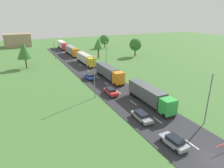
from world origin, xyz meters
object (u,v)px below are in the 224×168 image
(car_fourth, at_px, (89,76))
(lamppost_fourth, at_px, (54,49))
(tree_birch, at_px, (24,50))
(tree_maple, at_px, (104,40))
(truck_second, at_px, (109,72))
(truck_third, at_px, (86,58))
(distant_building, at_px, (17,40))
(lamppost_second, at_px, (94,75))
(lamppost_third, at_px, (106,54))
(car_second, at_px, (142,116))
(truck_lead, at_px, (150,95))
(car_third, at_px, (111,91))
(tree_oak, at_px, (135,45))
(tree_pine, at_px, (98,44))
(truck_fifth, at_px, (62,45))
(car_lead, at_px, (174,141))
(truck_fourth, at_px, (72,50))
(lamppost_lead, at_px, (209,96))

(car_fourth, xyz_separation_m, lamppost_fourth, (-3.60, 29.07, 3.38))
(tree_birch, height_order, tree_maple, tree_birch)
(truck_second, xyz_separation_m, truck_third, (0.00, 19.36, -0.03))
(lamppost_fourth, height_order, tree_birch, tree_birch)
(truck_second, xyz_separation_m, distant_building, (-20.06, 74.99, 1.36))
(lamppost_second, relative_size, lamppost_third, 1.03)
(car_second, xyz_separation_m, distant_building, (-15.39, 97.49, 2.67))
(car_second, relative_size, lamppost_second, 0.50)
(truck_lead, bearing_deg, car_third, 120.97)
(car_second, bearing_deg, truck_lead, 41.97)
(tree_oak, distance_m, tree_pine, 15.99)
(tree_oak, relative_size, distant_building, 0.56)
(tree_maple, bearing_deg, lamppost_second, -116.19)
(car_third, bearing_deg, truck_second, 66.50)
(lamppost_fourth, bearing_deg, truck_fifth, 70.62)
(lamppost_third, xyz_separation_m, tree_birch, (-23.64, 12.21, 1.02))
(car_lead, xyz_separation_m, tree_birch, (-14.82, 53.08, 5.15))
(truck_fifth, distance_m, lamppost_second, 66.44)
(car_lead, xyz_separation_m, car_second, (0.05, 7.78, -0.00))
(car_lead, bearing_deg, truck_third, 84.56)
(distant_building, bearing_deg, car_fourth, -78.09)
(car_third, bearing_deg, truck_fourth, 84.65)
(car_lead, distance_m, car_third, 20.15)
(truck_lead, distance_m, lamppost_second, 12.06)
(tree_birch, relative_size, distant_building, 0.64)
(car_third, distance_m, tree_birch, 36.61)
(truck_lead, bearing_deg, tree_oak, 60.63)
(lamppost_second, xyz_separation_m, lamppost_fourth, (-0.19, 41.63, -0.87))
(truck_lead, distance_m, truck_fourth, 55.77)
(truck_second, distance_m, truck_third, 19.36)
(truck_fourth, height_order, car_second, truck_fourth)
(truck_fifth, height_order, lamppost_second, lamppost_second)
(car_third, height_order, lamppost_lead, lamppost_lead)
(truck_third, height_order, lamppost_lead, lamppost_lead)
(lamppost_lead, bearing_deg, car_fourth, 106.04)
(tree_oak, xyz_separation_m, distant_building, (-43.69, 51.58, -1.45))
(truck_lead, distance_m, car_third, 9.27)
(tree_maple, bearing_deg, lamppost_lead, -102.37)
(truck_lead, bearing_deg, truck_third, 90.48)
(car_third, bearing_deg, car_fourth, 91.71)
(truck_third, relative_size, distant_building, 1.02)
(tree_oak, bearing_deg, tree_maple, 95.86)
(truck_lead, xyz_separation_m, lamppost_third, (3.78, 28.60, 2.86))
(tree_pine, bearing_deg, car_third, -108.64)
(truck_fourth, xyz_separation_m, lamppost_lead, (3.94, -65.81, 2.77))
(car_lead, distance_m, car_second, 7.78)
(lamppost_third, bearing_deg, tree_maple, 66.43)
(truck_second, bearing_deg, car_third, -113.50)
(truck_second, xyz_separation_m, tree_pine, (7.98, 26.59, 3.75))
(truck_third, relative_size, car_fourth, 3.15)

